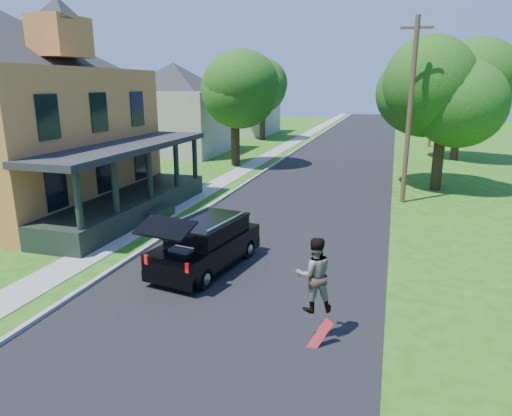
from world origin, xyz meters
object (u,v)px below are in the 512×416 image
(utility_pole_near, at_px, (410,110))
(black_suv, at_px, (206,244))
(skateboarder, at_px, (314,274))
(tree_right_near, at_px, (445,87))

(utility_pole_near, bearing_deg, black_suv, -123.99)
(skateboarder, relative_size, tree_right_near, 0.20)
(black_suv, height_order, utility_pole_near, utility_pole_near)
(black_suv, distance_m, tree_right_near, 16.42)
(black_suv, distance_m, skateboarder, 4.98)
(black_suv, height_order, tree_right_near, tree_right_near)
(utility_pole_near, bearing_deg, tree_right_near, 59.26)
(black_suv, relative_size, tree_right_near, 0.55)
(skateboarder, height_order, utility_pole_near, utility_pole_near)
(skateboarder, bearing_deg, utility_pole_near, -121.21)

